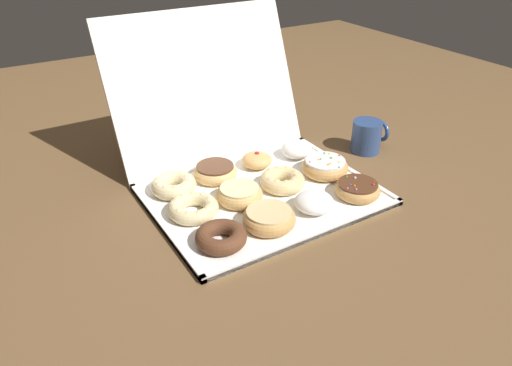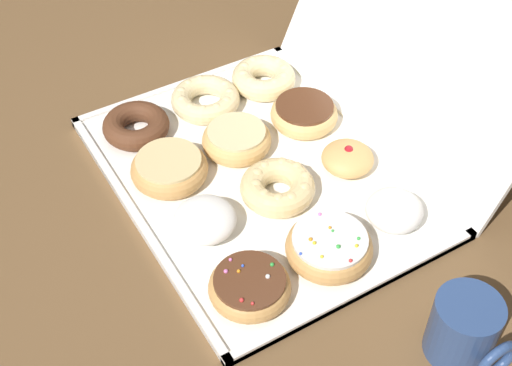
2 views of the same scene
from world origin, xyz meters
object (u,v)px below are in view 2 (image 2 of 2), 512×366
(glazed_ring_donut_1, at_px, (169,168))
(cruller_donut_6, at_px, (280,186))
(chocolate_cake_ring_donut_0, at_px, (136,126))
(cruller_donut_4, at_px, (205,99))
(glazed_ring_donut_5, at_px, (237,139))
(coffee_mug, at_px, (465,329))
(sprinkle_donut_7, at_px, (328,248))
(sprinkle_donut_3, at_px, (250,286))
(cruller_donut_8, at_px, (264,77))
(donut_box, at_px, (258,176))
(jelly_filled_donut_10, at_px, (348,158))
(powdered_filled_donut_2, at_px, (205,220))
(chocolate_frosted_donut_9, at_px, (304,113))
(powdered_filled_donut_11, at_px, (394,210))

(glazed_ring_donut_1, height_order, cruller_donut_6, same)
(chocolate_cake_ring_donut_0, height_order, cruller_donut_4, same)
(chocolate_cake_ring_donut_0, bearing_deg, glazed_ring_donut_5, 47.20)
(coffee_mug, bearing_deg, sprinkle_donut_7, -162.83)
(sprinkle_donut_3, bearing_deg, cruller_donut_4, 160.59)
(cruller_donut_4, bearing_deg, cruller_donut_6, -0.40)
(cruller_donut_8, bearing_deg, donut_box, -33.42)
(chocolate_cake_ring_donut_0, xyz_separation_m, jelly_filled_donut_10, (0.24, 0.25, 0.00))
(powdered_filled_donut_2, distance_m, cruller_donut_4, 0.28)
(glazed_ring_donut_5, bearing_deg, sprinkle_donut_3, -26.36)
(glazed_ring_donut_1, relative_size, cruller_donut_6, 1.06)
(donut_box, distance_m, chocolate_frosted_donut_9, 0.15)
(donut_box, bearing_deg, jelly_filled_donut_10, 64.59)
(donut_box, bearing_deg, cruller_donut_4, 178.14)
(glazed_ring_donut_1, bearing_deg, cruller_donut_8, 116.77)
(chocolate_frosted_donut_9, relative_size, powdered_filled_donut_11, 1.34)
(glazed_ring_donut_1, distance_m, jelly_filled_donut_10, 0.28)
(cruller_donut_8, bearing_deg, powdered_filled_donut_2, -44.99)
(cruller_donut_6, height_order, sprinkle_donut_7, sprinkle_donut_7)
(glazed_ring_donut_1, bearing_deg, chocolate_cake_ring_donut_0, -178.90)
(chocolate_cake_ring_donut_0, distance_m, coffee_mug, 0.60)
(chocolate_frosted_donut_9, distance_m, jelly_filled_donut_10, 0.13)
(powdered_filled_donut_2, xyz_separation_m, cruller_donut_8, (-0.24, 0.24, -0.00))
(chocolate_frosted_donut_9, bearing_deg, cruller_donut_8, -176.48)
(donut_box, height_order, glazed_ring_donut_5, glazed_ring_donut_5)
(chocolate_frosted_donut_9, distance_m, powdered_filled_donut_11, 0.25)
(chocolate_cake_ring_donut_0, distance_m, cruller_donut_8, 0.24)
(chocolate_cake_ring_donut_0, relative_size, glazed_ring_donut_5, 0.98)
(chocolate_cake_ring_donut_0, bearing_deg, cruller_donut_4, 91.29)
(donut_box, bearing_deg, chocolate_frosted_donut_9, 116.90)
(donut_box, bearing_deg, cruller_donut_6, 4.28)
(powdered_filled_donut_2, bearing_deg, cruller_donut_8, 135.01)
(powdered_filled_donut_2, xyz_separation_m, glazed_ring_donut_5, (-0.13, 0.12, -0.00))
(glazed_ring_donut_1, xyz_separation_m, cruller_donut_6, (0.12, 0.13, 0.00))
(sprinkle_donut_7, relative_size, coffee_mug, 1.17)
(chocolate_frosted_donut_9, bearing_deg, glazed_ring_donut_5, -90.47)
(donut_box, distance_m, cruller_donut_8, 0.22)
(donut_box, height_order, chocolate_cake_ring_donut_0, chocolate_cake_ring_donut_0)
(chocolate_cake_ring_donut_0, height_order, powdered_filled_donut_2, powdered_filled_donut_2)
(glazed_ring_donut_5, bearing_deg, chocolate_cake_ring_donut_0, -132.80)
(glazed_ring_donut_1, bearing_deg, sprinkle_donut_3, -1.21)
(coffee_mug, bearing_deg, chocolate_cake_ring_donut_0, -162.34)
(powdered_filled_donut_2, height_order, sprinkle_donut_7, same)
(chocolate_cake_ring_donut_0, xyz_separation_m, cruller_donut_8, (-0.00, 0.24, 0.00))
(sprinkle_donut_7, height_order, cruller_donut_8, sprinkle_donut_7)
(cruller_donut_8, height_order, jelly_filled_donut_10, jelly_filled_donut_10)
(chocolate_cake_ring_donut_0, xyz_separation_m, coffee_mug, (0.58, 0.18, 0.02))
(chocolate_cake_ring_donut_0, relative_size, cruller_donut_4, 0.93)
(sprinkle_donut_3, bearing_deg, powdered_filled_donut_11, 91.51)
(cruller_donut_6, height_order, coffee_mug, coffee_mug)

